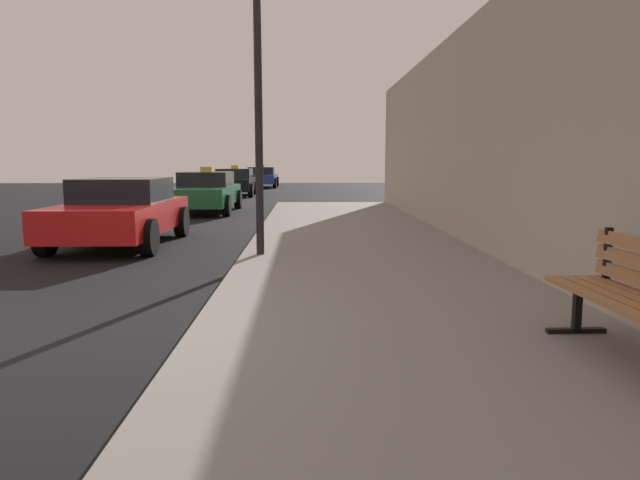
# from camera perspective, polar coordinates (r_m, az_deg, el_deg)

# --- Properties ---
(sidewalk) EXTENTS (4.00, 32.00, 0.15)m
(sidewalk) POSITION_cam_1_polar(r_m,az_deg,el_deg) (5.07, 10.01, -9.60)
(sidewalk) COLOR gray
(sidewalk) RESTS_ON ground_plane
(street_lamp) EXTENTS (0.36, 0.36, 4.57)m
(street_lamp) POSITION_cam_1_polar(r_m,az_deg,el_deg) (9.11, -6.17, 18.27)
(street_lamp) COLOR black
(street_lamp) RESTS_ON sidewalk
(car_red) EXTENTS (1.95, 4.07, 1.27)m
(car_red) POSITION_cam_1_polar(r_m,az_deg,el_deg) (11.65, -19.01, 2.69)
(car_red) COLOR red
(car_red) RESTS_ON ground_plane
(car_green) EXTENTS (1.92, 4.55, 1.43)m
(car_green) POSITION_cam_1_polar(r_m,az_deg,el_deg) (18.73, -11.19, 4.70)
(car_green) COLOR #196638
(car_green) RESTS_ON ground_plane
(car_black) EXTENTS (2.00, 4.22, 1.43)m
(car_black) POSITION_cam_1_polar(r_m,az_deg,el_deg) (27.75, -8.43, 5.68)
(car_black) COLOR black
(car_black) RESTS_ON ground_plane
(car_blue) EXTENTS (2.02, 4.49, 1.43)m
(car_blue) POSITION_cam_1_polar(r_m,az_deg,el_deg) (36.83, -5.78, 6.20)
(car_blue) COLOR #233899
(car_blue) RESTS_ON ground_plane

